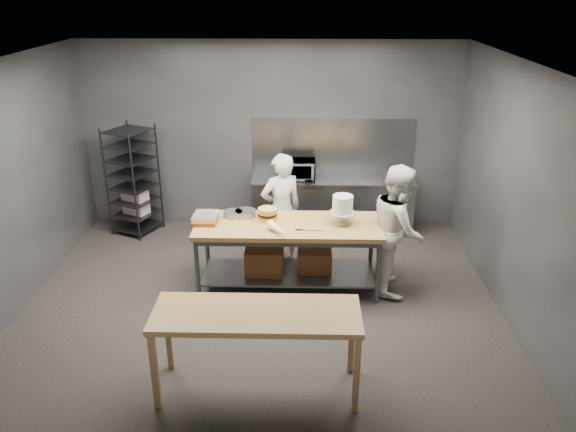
{
  "coord_description": "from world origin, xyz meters",
  "views": [
    {
      "loc": [
        0.5,
        -6.27,
        3.83
      ],
      "look_at": [
        0.33,
        0.29,
        1.05
      ],
      "focal_mm": 35.0,
      "sensor_mm": 36.0,
      "label": 1
    }
  ],
  "objects_px": {
    "work_table": "(287,247)",
    "layer_cake": "(267,214)",
    "chef_behind": "(281,210)",
    "chef_right": "(397,229)",
    "microwave": "(298,169)",
    "frosted_cake_stand": "(343,206)",
    "near_counter": "(257,320)",
    "speed_rack": "(133,181)"
  },
  "relations": [
    {
      "from": "chef_behind",
      "to": "microwave",
      "type": "distance_m",
      "value": 1.17
    },
    {
      "from": "work_table",
      "to": "layer_cake",
      "type": "distance_m",
      "value": 0.51
    },
    {
      "from": "speed_rack",
      "to": "near_counter",
      "type": "bearing_deg",
      "value": -59.34
    },
    {
      "from": "work_table",
      "to": "microwave",
      "type": "relative_size",
      "value": 4.43
    },
    {
      "from": "speed_rack",
      "to": "frosted_cake_stand",
      "type": "height_order",
      "value": "speed_rack"
    },
    {
      "from": "work_table",
      "to": "chef_behind",
      "type": "height_order",
      "value": "chef_behind"
    },
    {
      "from": "chef_right",
      "to": "layer_cake",
      "type": "xyz_separation_m",
      "value": [
        -1.69,
        0.11,
        0.14
      ]
    },
    {
      "from": "near_counter",
      "to": "layer_cake",
      "type": "distance_m",
      "value": 2.19
    },
    {
      "from": "work_table",
      "to": "frosted_cake_stand",
      "type": "distance_m",
      "value": 0.92
    },
    {
      "from": "speed_rack",
      "to": "chef_behind",
      "type": "distance_m",
      "value": 2.61
    },
    {
      "from": "chef_behind",
      "to": "chef_right",
      "type": "relative_size",
      "value": 0.96
    },
    {
      "from": "work_table",
      "to": "microwave",
      "type": "bearing_deg",
      "value": 86.19
    },
    {
      "from": "work_table",
      "to": "speed_rack",
      "type": "height_order",
      "value": "speed_rack"
    },
    {
      "from": "work_table",
      "to": "frosted_cake_stand",
      "type": "height_order",
      "value": "frosted_cake_stand"
    },
    {
      "from": "work_table",
      "to": "near_counter",
      "type": "distance_m",
      "value": 2.1
    },
    {
      "from": "speed_rack",
      "to": "microwave",
      "type": "bearing_deg",
      "value": 1.75
    },
    {
      "from": "work_table",
      "to": "layer_cake",
      "type": "xyz_separation_m",
      "value": [
        -0.26,
        0.11,
        0.43
      ]
    },
    {
      "from": "layer_cake",
      "to": "frosted_cake_stand",
      "type": "bearing_deg",
      "value": -5.72
    },
    {
      "from": "chef_right",
      "to": "microwave",
      "type": "bearing_deg",
      "value": 38.65
    },
    {
      "from": "chef_right",
      "to": "layer_cake",
      "type": "bearing_deg",
      "value": 89.41
    },
    {
      "from": "work_table",
      "to": "layer_cake",
      "type": "height_order",
      "value": "layer_cake"
    },
    {
      "from": "chef_behind",
      "to": "work_table",
      "type": "bearing_deg",
      "value": 74.3
    },
    {
      "from": "near_counter",
      "to": "chef_right",
      "type": "distance_m",
      "value": 2.66
    },
    {
      "from": "frosted_cake_stand",
      "to": "layer_cake",
      "type": "relative_size",
      "value": 1.54
    },
    {
      "from": "chef_right",
      "to": "frosted_cake_stand",
      "type": "xyz_separation_m",
      "value": [
        -0.72,
        0.01,
        0.3
      ]
    },
    {
      "from": "microwave",
      "to": "frosted_cake_stand",
      "type": "relative_size",
      "value": 1.42
    },
    {
      "from": "layer_cake",
      "to": "work_table",
      "type": "bearing_deg",
      "value": -22.88
    },
    {
      "from": "work_table",
      "to": "chef_right",
      "type": "relative_size",
      "value": 1.4
    },
    {
      "from": "speed_rack",
      "to": "chef_behind",
      "type": "bearing_deg",
      "value": -23.53
    },
    {
      "from": "speed_rack",
      "to": "chef_right",
      "type": "height_order",
      "value": "speed_rack"
    },
    {
      "from": "speed_rack",
      "to": "chef_right",
      "type": "distance_m",
      "value": 4.29
    },
    {
      "from": "microwave",
      "to": "layer_cake",
      "type": "distance_m",
      "value": 1.76
    },
    {
      "from": "near_counter",
      "to": "microwave",
      "type": "bearing_deg",
      "value": 84.72
    },
    {
      "from": "chef_right",
      "to": "frosted_cake_stand",
      "type": "distance_m",
      "value": 0.78
    },
    {
      "from": "near_counter",
      "to": "speed_rack",
      "type": "bearing_deg",
      "value": 120.66
    },
    {
      "from": "chef_right",
      "to": "frosted_cake_stand",
      "type": "height_order",
      "value": "chef_right"
    },
    {
      "from": "chef_behind",
      "to": "chef_right",
      "type": "xyz_separation_m",
      "value": [
        1.53,
        -0.7,
        0.03
      ]
    },
    {
      "from": "work_table",
      "to": "speed_rack",
      "type": "bearing_deg",
      "value": 145.08
    },
    {
      "from": "near_counter",
      "to": "frosted_cake_stand",
      "type": "bearing_deg",
      "value": 65.56
    },
    {
      "from": "frosted_cake_stand",
      "to": "near_counter",
      "type": "bearing_deg",
      "value": -114.44
    },
    {
      "from": "work_table",
      "to": "chef_right",
      "type": "bearing_deg",
      "value": 0.07
    },
    {
      "from": "work_table",
      "to": "microwave",
      "type": "distance_m",
      "value": 1.89
    }
  ]
}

